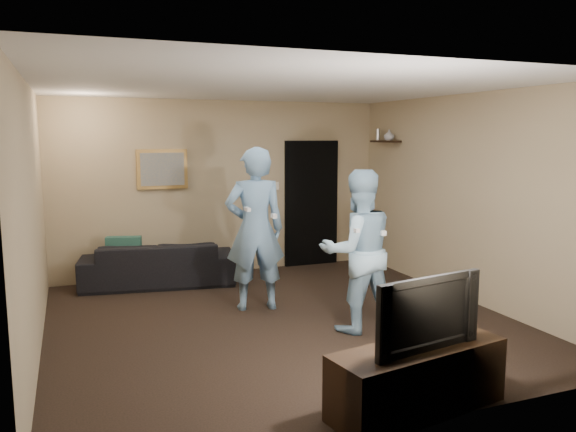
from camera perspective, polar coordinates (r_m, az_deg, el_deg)
name	(u,v)px	position (r m, az deg, el deg)	size (l,w,h in m)	color
ground	(281,321)	(6.46, -0.69, -10.59)	(5.00, 5.00, 0.00)	black
ceiling	(281,86)	(6.14, -0.74, 13.03)	(5.00, 5.00, 0.04)	silver
wall_back	(223,188)	(8.54, -6.64, 2.89)	(5.00, 0.04, 2.60)	tan
wall_front	(409,250)	(3.96, 12.16, -3.38)	(5.00, 0.04, 2.60)	tan
wall_left	(32,219)	(5.79, -24.54, -0.31)	(0.04, 5.00, 2.60)	tan
wall_right	(466,198)	(7.42, 17.67, 1.76)	(0.04, 5.00, 2.60)	tan
sofa	(159,263)	(8.10, -13.02, -4.69)	(2.09, 0.82, 0.61)	black
throw_pillow	(124,253)	(8.01, -16.32, -3.67)	(0.47, 0.15, 0.47)	#17453C
painting_frame	(162,169)	(8.31, -12.66, 4.67)	(0.72, 0.05, 0.57)	olive
painting_canvas	(163,169)	(8.29, -12.63, 4.66)	(0.62, 0.01, 0.47)	slate
doorway	(311,203)	(9.02, 2.39, 1.30)	(0.90, 0.06, 2.00)	black
light_switch	(276,186)	(8.77, -1.21, 3.08)	(0.08, 0.02, 0.12)	silver
wall_shelf	(385,141)	(8.79, 9.87, 7.47)	(0.20, 0.60, 0.03)	black
shelf_vase	(389,135)	(8.71, 10.23, 8.10)	(0.16, 0.16, 0.16)	silver
shelf_figurine	(378,135)	(8.99, 9.12, 8.17)	(0.06, 0.06, 0.18)	silver
tv_console	(418,379)	(4.54, 13.02, -15.81)	(1.44, 0.46, 0.51)	black
television	(420,311)	(4.35, 13.25, -9.34)	(0.97, 0.13, 0.56)	black
wii_player_left	(255,229)	(6.69, -3.37, -1.34)	(0.78, 0.58, 1.95)	#6D97BE
wii_player_right	(358,251)	(6.01, 7.11, -3.54)	(0.89, 0.72, 1.73)	#9AC5E0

